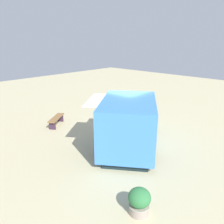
# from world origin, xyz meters

# --- Properties ---
(ground_plane) EXTENTS (40.00, 40.00, 0.00)m
(ground_plane) POSITION_xyz_m (0.00, 0.00, 0.00)
(ground_plane) COLOR #BBB188
(food_truck) EXTENTS (5.41, 4.70, 2.31)m
(food_truck) POSITION_xyz_m (-1.16, -1.17, 1.10)
(food_truck) COLOR #3D80D5
(food_truck) RESTS_ON ground_plane
(person_customer) EXTENTS (0.80, 0.56, 0.92)m
(person_customer) POSITION_xyz_m (3.35, 1.79, 0.36)
(person_customer) COLOR black
(person_customer) RESTS_ON ground_plane
(planter_flowering_near) EXTENTS (0.65, 0.65, 0.80)m
(planter_flowering_near) POSITION_xyz_m (-4.37, -4.15, 0.41)
(planter_flowering_near) COLOR gray
(planter_flowering_near) RESTS_ON ground_plane
(planter_flowering_far) EXTENTS (0.56, 0.56, 0.83)m
(planter_flowering_far) POSITION_xyz_m (2.54, 3.15, 0.44)
(planter_flowering_far) COLOR tan
(planter_flowering_far) RESTS_ON ground_plane
(plaza_bench) EXTENTS (1.52, 1.25, 0.48)m
(plaza_bench) POSITION_xyz_m (-2.13, 3.37, 0.36)
(plaza_bench) COLOR brown
(plaza_bench) RESTS_ON ground_plane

